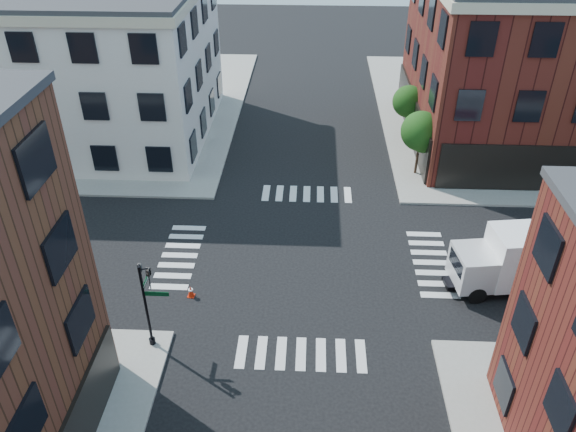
# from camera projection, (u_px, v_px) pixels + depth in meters

# --- Properties ---
(ground) EXTENTS (120.00, 120.00, 0.00)m
(ground) POSITION_uv_depth(u_px,v_px,m) (304.00, 259.00, 31.16)
(ground) COLOR black
(ground) RESTS_ON ground
(sidewalk_ne) EXTENTS (30.00, 30.00, 0.15)m
(sidewalk_ne) POSITION_uv_depth(u_px,v_px,m) (556.00, 114.00, 47.81)
(sidewalk_ne) COLOR gray
(sidewalk_ne) RESTS_ON ground
(sidewalk_nw) EXTENTS (30.00, 30.00, 0.15)m
(sidewalk_nw) POSITION_uv_depth(u_px,v_px,m) (72.00, 106.00, 49.45)
(sidewalk_nw) COLOR gray
(sidewalk_nw) RESTS_ON ground
(building_nw) EXTENTS (22.00, 16.00, 11.00)m
(building_nw) POSITION_uv_depth(u_px,v_px,m) (58.00, 64.00, 42.22)
(building_nw) COLOR silver
(building_nw) RESTS_ON ground
(tree_near) EXTENTS (2.69, 2.69, 4.49)m
(tree_near) POSITION_uv_depth(u_px,v_px,m) (422.00, 133.00, 37.44)
(tree_near) COLOR black
(tree_near) RESTS_ON ground
(tree_far) EXTENTS (2.43, 2.43, 4.07)m
(tree_far) POSITION_uv_depth(u_px,v_px,m) (409.00, 103.00, 42.61)
(tree_far) COLOR black
(tree_far) RESTS_ON ground
(signal_pole) EXTENTS (1.29, 1.24, 4.60)m
(signal_pole) POSITION_uv_depth(u_px,v_px,m) (147.00, 297.00, 24.28)
(signal_pole) COLOR black
(signal_pole) RESTS_ON ground
(box_truck) EXTENTS (7.72, 3.25, 3.41)m
(box_truck) POSITION_uv_depth(u_px,v_px,m) (530.00, 259.00, 28.29)
(box_truck) COLOR white
(box_truck) RESTS_ON ground
(traffic_cone) EXTENTS (0.38, 0.38, 0.65)m
(traffic_cone) POSITION_uv_depth(u_px,v_px,m) (191.00, 291.00, 28.41)
(traffic_cone) COLOR red
(traffic_cone) RESTS_ON ground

